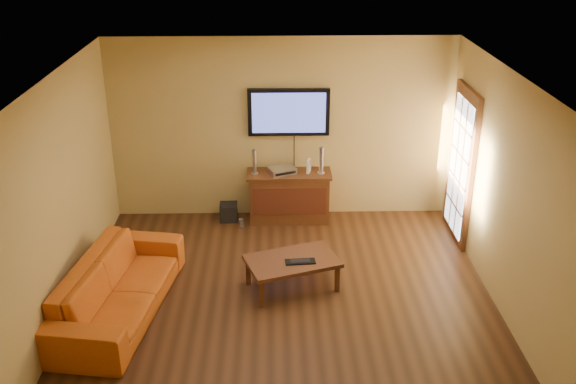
{
  "coord_description": "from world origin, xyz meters",
  "views": [
    {
      "loc": [
        -0.13,
        -6.43,
        4.33
      ],
      "look_at": [
        0.05,
        0.8,
        1.1
      ],
      "focal_mm": 40.0,
      "sensor_mm": 36.0,
      "label": 1
    }
  ],
  "objects_px": {
    "speaker_left": "(254,163)",
    "television": "(289,112)",
    "speaker_right": "(321,161)",
    "game_console": "(309,166)",
    "media_console": "(289,196)",
    "sofa": "(118,279)",
    "bottle": "(241,224)",
    "subwoofer": "(229,212)",
    "coffee_table": "(292,263)",
    "av_receiver": "(282,170)",
    "keyboard": "(300,261)"
  },
  "relations": [
    {
      "from": "speaker_right",
      "to": "game_console",
      "type": "height_order",
      "value": "speaker_right"
    },
    {
      "from": "sofa",
      "to": "keyboard",
      "type": "distance_m",
      "value": 2.14
    },
    {
      "from": "media_console",
      "to": "sofa",
      "type": "relative_size",
      "value": 0.54
    },
    {
      "from": "media_console",
      "to": "speaker_right",
      "type": "bearing_deg",
      "value": -3.41
    },
    {
      "from": "television",
      "to": "sofa",
      "type": "distance_m",
      "value": 3.47
    },
    {
      "from": "av_receiver",
      "to": "bottle",
      "type": "relative_size",
      "value": 2.01
    },
    {
      "from": "media_console",
      "to": "television",
      "type": "relative_size",
      "value": 1.05
    },
    {
      "from": "coffee_table",
      "to": "sofa",
      "type": "bearing_deg",
      "value": -166.88
    },
    {
      "from": "speaker_left",
      "to": "av_receiver",
      "type": "relative_size",
      "value": 0.99
    },
    {
      "from": "television",
      "to": "bottle",
      "type": "distance_m",
      "value": 1.76
    },
    {
      "from": "sofa",
      "to": "av_receiver",
      "type": "bearing_deg",
      "value": -30.03
    },
    {
      "from": "television",
      "to": "speaker_left",
      "type": "relative_size",
      "value": 3.18
    },
    {
      "from": "media_console",
      "to": "sofa",
      "type": "xyz_separation_m",
      "value": [
        -2.02,
        -2.37,
        0.06
      ]
    },
    {
      "from": "coffee_table",
      "to": "game_console",
      "type": "distance_m",
      "value": 2.0
    },
    {
      "from": "coffee_table",
      "to": "subwoofer",
      "type": "xyz_separation_m",
      "value": [
        -0.9,
        1.91,
        -0.22
      ]
    },
    {
      "from": "speaker_left",
      "to": "bottle",
      "type": "relative_size",
      "value": 2.0
    },
    {
      "from": "television",
      "to": "speaker_right",
      "type": "relative_size",
      "value": 2.91
    },
    {
      "from": "television",
      "to": "coffee_table",
      "type": "xyz_separation_m",
      "value": [
        -0.01,
        -2.1,
        -1.27
      ]
    },
    {
      "from": "sofa",
      "to": "television",
      "type": "bearing_deg",
      "value": -29.22
    },
    {
      "from": "coffee_table",
      "to": "subwoofer",
      "type": "height_order",
      "value": "coffee_table"
    },
    {
      "from": "speaker_right",
      "to": "keyboard",
      "type": "relative_size",
      "value": 1.08
    },
    {
      "from": "media_console",
      "to": "subwoofer",
      "type": "distance_m",
      "value": 0.94
    },
    {
      "from": "media_console",
      "to": "game_console",
      "type": "distance_m",
      "value": 0.56
    },
    {
      "from": "television",
      "to": "subwoofer",
      "type": "relative_size",
      "value": 4.57
    },
    {
      "from": "game_console",
      "to": "bottle",
      "type": "xyz_separation_m",
      "value": [
        -1.0,
        -0.32,
        -0.77
      ]
    },
    {
      "from": "media_console",
      "to": "speaker_right",
      "type": "xyz_separation_m",
      "value": [
        0.47,
        -0.03,
        0.56
      ]
    },
    {
      "from": "sofa",
      "to": "speaker_left",
      "type": "relative_size",
      "value": 6.16
    },
    {
      "from": "speaker_left",
      "to": "av_receiver",
      "type": "height_order",
      "value": "speaker_left"
    },
    {
      "from": "keyboard",
      "to": "bottle",
      "type": "bearing_deg",
      "value": 115.44
    },
    {
      "from": "subwoofer",
      "to": "television",
      "type": "bearing_deg",
      "value": 10.33
    },
    {
      "from": "subwoofer",
      "to": "media_console",
      "type": "bearing_deg",
      "value": -1.88
    },
    {
      "from": "media_console",
      "to": "coffee_table",
      "type": "bearing_deg",
      "value": -90.31
    },
    {
      "from": "av_receiver",
      "to": "subwoofer",
      "type": "bearing_deg",
      "value": 157.35
    },
    {
      "from": "coffee_table",
      "to": "sofa",
      "type": "relative_size",
      "value": 0.54
    },
    {
      "from": "bottle",
      "to": "av_receiver",
      "type": "bearing_deg",
      "value": 26.88
    },
    {
      "from": "coffee_table",
      "to": "game_console",
      "type": "relative_size",
      "value": 6.2
    },
    {
      "from": "game_console",
      "to": "subwoofer",
      "type": "relative_size",
      "value": 0.78
    },
    {
      "from": "media_console",
      "to": "coffee_table",
      "type": "distance_m",
      "value": 1.9
    },
    {
      "from": "sofa",
      "to": "coffee_table",
      "type": "bearing_deg",
      "value": -67.89
    },
    {
      "from": "coffee_table",
      "to": "bottle",
      "type": "height_order",
      "value": "coffee_table"
    },
    {
      "from": "sofa",
      "to": "subwoofer",
      "type": "relative_size",
      "value": 8.85
    },
    {
      "from": "media_console",
      "to": "subwoofer",
      "type": "xyz_separation_m",
      "value": [
        -0.91,
        0.0,
        -0.25
      ]
    },
    {
      "from": "av_receiver",
      "to": "game_console",
      "type": "bearing_deg",
      "value": -19.82
    },
    {
      "from": "game_console",
      "to": "keyboard",
      "type": "xyz_separation_m",
      "value": [
        -0.21,
        -1.99,
        -0.45
      ]
    },
    {
      "from": "speaker_left",
      "to": "television",
      "type": "bearing_deg",
      "value": 23.14
    },
    {
      "from": "sofa",
      "to": "bottle",
      "type": "relative_size",
      "value": 12.3
    },
    {
      "from": "television",
      "to": "coffee_table",
      "type": "bearing_deg",
      "value": -90.28
    },
    {
      "from": "speaker_left",
      "to": "av_receiver",
      "type": "bearing_deg",
      "value": 2.12
    },
    {
      "from": "av_receiver",
      "to": "coffee_table",
      "type": "bearing_deg",
      "value": -109.29
    },
    {
      "from": "av_receiver",
      "to": "subwoofer",
      "type": "distance_m",
      "value": 1.05
    }
  ]
}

